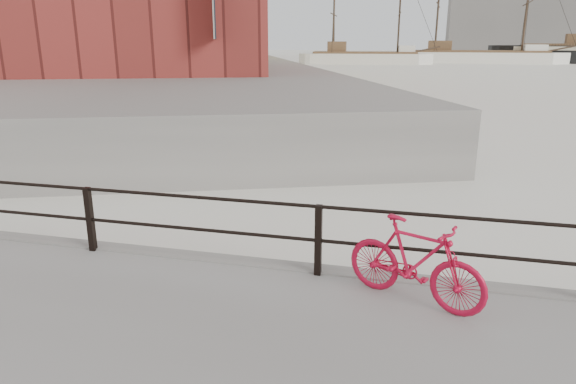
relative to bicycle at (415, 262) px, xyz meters
The scene contains 7 objects.
far_quay 81.86m from the bicycle, 117.48° to the left, with size 24.00×150.00×1.80m, color gray.
bicycle is the anchor object (origin of this frame).
schooner_mid 84.91m from the bicycle, 84.15° to the left, with size 28.98×12.26×20.84m, color white, non-canonical shape.
schooner_left 77.12m from the bicycle, 96.35° to the left, with size 21.66×9.85×16.72m, color silver, non-canonical shape.
workboat_near 43.23m from the bicycle, 128.50° to the left, with size 10.82×3.61×7.00m, color black, non-canonical shape.
workboat_far 50.98m from the bicycle, 124.78° to the left, with size 10.88×3.76×7.00m, color black, non-canonical shape.
industrial_west 142.60m from the bicycle, 81.02° to the left, with size 32.00×18.00×18.00m, color gray.
Camera 1 is at (-2.33, -6.50, 3.43)m, focal length 32.00 mm.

